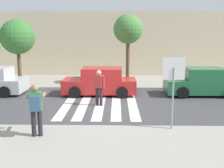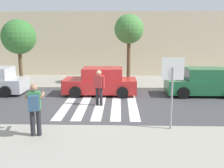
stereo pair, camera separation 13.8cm
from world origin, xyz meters
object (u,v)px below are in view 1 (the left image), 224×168
object	(u,v)px
stop_sign	(173,77)
pedestrian_crossing	(99,86)
photographer_with_backpack	(36,106)
parked_car_green	(203,82)
street_tree_west	(17,37)
street_tree_center	(128,30)
parked_car_red	(100,82)

from	to	relation	value
stop_sign	pedestrian_crossing	distance (m)	4.54
photographer_with_backpack	parked_car_green	xyz separation A→B (m)	(7.46, 6.57, -0.44)
street_tree_west	street_tree_center	world-z (taller)	street_tree_center
stop_sign	photographer_with_backpack	bearing A→B (deg)	-170.01
street_tree_center	pedestrian_crossing	bearing A→B (deg)	-108.57
parked_car_green	street_tree_center	distance (m)	5.60
photographer_with_backpack	pedestrian_crossing	size ratio (longest dim) A/B	1.00
parked_car_red	street_tree_west	world-z (taller)	street_tree_west
pedestrian_crossing	parked_car_red	distance (m)	2.34
stop_sign	pedestrian_crossing	size ratio (longest dim) A/B	1.45
photographer_with_backpack	parked_car_red	world-z (taller)	photographer_with_backpack
parked_car_green	street_tree_center	size ratio (longest dim) A/B	0.91
stop_sign	parked_car_red	size ratio (longest dim) A/B	0.61
pedestrian_crossing	parked_car_red	xyz separation A→B (m)	(-0.09, 2.32, -0.25)
parked_car_green	street_tree_center	world-z (taller)	street_tree_center
parked_car_red	street_tree_center	world-z (taller)	street_tree_center
stop_sign	parked_car_red	world-z (taller)	stop_sign
photographer_with_backpack	parked_car_green	world-z (taller)	photographer_with_backpack
photographer_with_backpack	street_tree_west	bearing A→B (deg)	113.08
stop_sign	parked_car_green	world-z (taller)	stop_sign
parked_car_green	street_tree_west	bearing A→B (deg)	168.24
photographer_with_backpack	street_tree_center	world-z (taller)	street_tree_center
stop_sign	pedestrian_crossing	bearing A→B (deg)	128.98
photographer_with_backpack	parked_car_green	bearing A→B (deg)	41.35
street_tree_west	street_tree_center	bearing A→B (deg)	-0.16
photographer_with_backpack	parked_car_green	distance (m)	9.95
pedestrian_crossing	parked_car_green	world-z (taller)	pedestrian_crossing
photographer_with_backpack	pedestrian_crossing	world-z (taller)	photographer_with_backpack
photographer_with_backpack	street_tree_center	xyz separation A→B (m)	(3.30, 8.89, 2.50)
parked_car_red	street_tree_west	bearing A→B (deg)	156.74
stop_sign	pedestrian_crossing	xyz separation A→B (m)	(-2.79, 3.45, -0.99)
photographer_with_backpack	street_tree_center	bearing A→B (deg)	69.62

